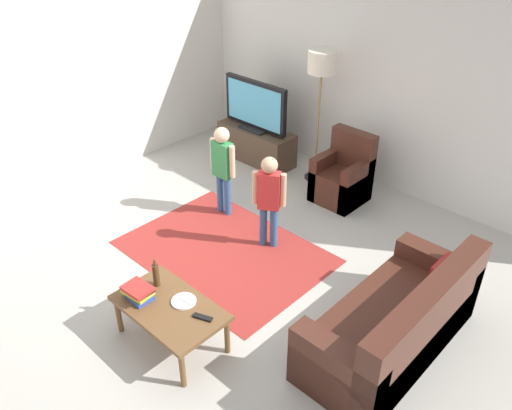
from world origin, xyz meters
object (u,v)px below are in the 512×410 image
Objects in this scene: bottle at (156,275)px; plate at (184,301)px; child_near_tv at (223,163)px; tv_remote at (203,317)px; coffee_table at (170,310)px; tv at (255,106)px; couch at (399,327)px; floor_lamp at (322,69)px; book_stack at (138,292)px; armchair at (344,178)px; tv_stand at (256,145)px; child_center at (269,194)px.

bottle is 0.37m from plate.
child_near_tv is 6.74× the size of tv_remote.
plate is at bearing 67.27° from coffee_table.
tv is at bearing 118.45° from bottle.
couch is 1.57× the size of child_near_tv.
floor_lamp is 6.16× the size of book_stack.
tv is 0.62× the size of floor_lamp.
child_near_tv is at bearing -61.61° from tv.
armchair is 3.11× the size of book_stack.
tv_remote is at bearing -68.18° from floor_lamp.
child_center is at bearing -42.97° from tv_stand.
couch reaches higher than tv_stand.
tv reaches higher than armchair.
tv_remote is at bearing -53.24° from tv.
child_near_tv is at bearing 171.18° from child_center.
bottle reaches higher than book_stack.
armchair is (1.58, -0.02, -0.55)m from tv.
tv_remote is (2.26, -3.04, 0.19)m from tv_stand.
floor_lamp is 1.93m from child_center.
tv_remote is (0.60, 0.22, -0.06)m from book_stack.
book_stack reaches higher than plate.
tv_stand is at bearing 151.55° from couch.
floor_lamp reaches higher than armchair.
floor_lamp reaches higher than book_stack.
plate is (1.01, -3.18, -1.12)m from floor_lamp.
plate reaches higher than tv_remote.
tv_stand is 3.62m from plate.
bottle is at bearing -176.73° from plate.
tv is 3.71m from coffee_table.
child_near_tv is at bearing 118.50° from bottle.
floor_lamp is 8.09× the size of plate.
armchair reaches higher than plate.
coffee_table is at bearing -58.18° from tv.
floor_lamp is 1.73m from child_near_tv.
coffee_table is 4.55× the size of plate.
armchair is at bearing 56.05° from child_near_tv.
tv reaches higher than bottle.
child_near_tv is (-0.27, -1.48, -0.86)m from floor_lamp.
armchair is 3.08m from tv_remote.
bottle reaches higher than coffee_table.
plate is at bearing -75.15° from child_center.
tv_stand is 7.06× the size of tv_remote.
floor_lamp reaches higher than tv_remote.
child_center is 1.11× the size of coffee_table.
coffee_table is (0.96, -3.30, -1.17)m from floor_lamp.
coffee_table is at bearing -58.35° from tv_stand.
tv_remote is at bearing -47.84° from child_near_tv.
couch is 1.98m from coffee_table.
coffee_table is 3.52× the size of bottle.
child_center is 3.92× the size of bottle.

